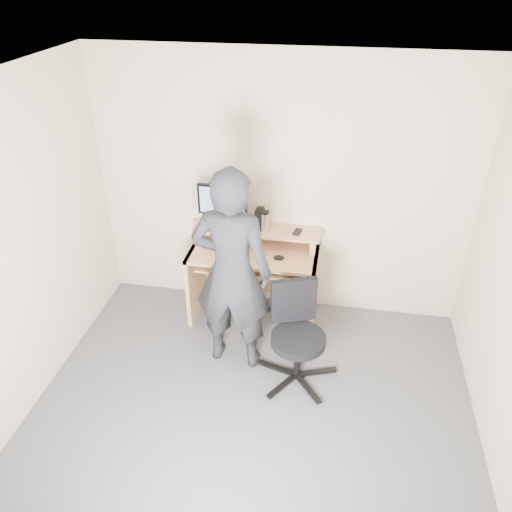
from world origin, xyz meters
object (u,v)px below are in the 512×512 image
(desk, at_px, (255,265))
(monitor, at_px, (223,202))
(office_chair, at_px, (296,330))
(person, at_px, (232,273))

(desk, bearing_deg, monitor, 173.16)
(monitor, height_order, office_chair, monitor)
(monitor, height_order, person, person)
(monitor, relative_size, person, 0.25)
(office_chair, bearing_deg, desk, 101.13)
(desk, xyz_separation_m, person, (-0.07, -0.71, 0.37))
(person, bearing_deg, office_chair, 174.25)
(office_chair, bearing_deg, monitor, 113.42)
(office_chair, xyz_separation_m, person, (-0.55, 0.10, 0.44))
(monitor, xyz_separation_m, person, (0.25, -0.75, -0.26))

